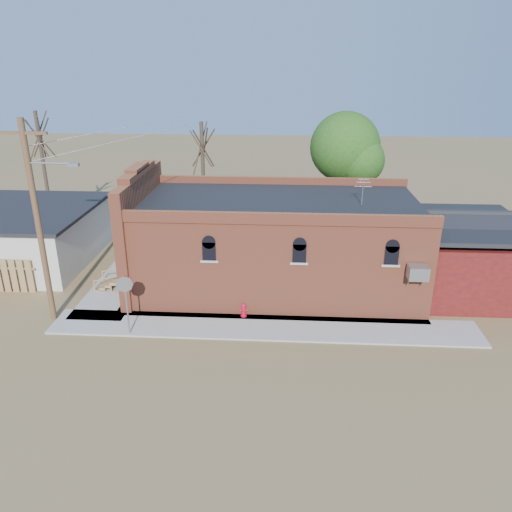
# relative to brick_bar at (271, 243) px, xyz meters

# --- Properties ---
(ground) EXTENTS (120.00, 120.00, 0.00)m
(ground) POSITION_rel_brick_bar_xyz_m (-1.64, -5.49, -2.34)
(ground) COLOR olive
(ground) RESTS_ON ground
(sidewalk_south) EXTENTS (19.00, 2.20, 0.08)m
(sidewalk_south) POSITION_rel_brick_bar_xyz_m (-0.14, -4.59, -2.30)
(sidewalk_south) COLOR #9E9991
(sidewalk_south) RESTS_ON ground
(sidewalk_west) EXTENTS (2.60, 10.00, 0.08)m
(sidewalk_west) POSITION_rel_brick_bar_xyz_m (-7.94, 0.51, -2.30)
(sidewalk_west) COLOR #9E9991
(sidewalk_west) RESTS_ON ground
(brick_bar) EXTENTS (16.40, 7.97, 6.30)m
(brick_bar) POSITION_rel_brick_bar_xyz_m (0.00, 0.00, 0.00)
(brick_bar) COLOR #AF5235
(brick_bar) RESTS_ON ground
(red_shed) EXTENTS (5.40, 6.40, 4.30)m
(red_shed) POSITION_rel_brick_bar_xyz_m (9.86, 0.01, -0.07)
(red_shed) COLOR #4F0D13
(red_shed) RESTS_ON ground
(utility_pole) EXTENTS (3.12, 0.26, 9.00)m
(utility_pole) POSITION_rel_brick_bar_xyz_m (-9.79, -4.29, 2.43)
(utility_pole) COLOR #4F351F
(utility_pole) RESTS_ON ground
(tree_bare_near) EXTENTS (2.80, 2.80, 7.65)m
(tree_bare_near) POSITION_rel_brick_bar_xyz_m (-4.64, 7.51, 3.62)
(tree_bare_near) COLOR #443427
(tree_bare_near) RESTS_ON ground
(tree_bare_far) EXTENTS (2.80, 2.80, 8.16)m
(tree_bare_far) POSITION_rel_brick_bar_xyz_m (-15.64, 8.51, 4.02)
(tree_bare_far) COLOR #443427
(tree_bare_far) RESTS_ON ground
(tree_leafy) EXTENTS (4.40, 4.40, 8.15)m
(tree_leafy) POSITION_rel_brick_bar_xyz_m (4.36, 8.01, 3.59)
(tree_leafy) COLOR #443427
(tree_leafy) RESTS_ON ground
(fire_hydrant) EXTENTS (0.38, 0.37, 0.66)m
(fire_hydrant) POSITION_rel_brick_bar_xyz_m (-1.11, -3.70, -1.93)
(fire_hydrant) COLOR red
(fire_hydrant) RESTS_ON sidewalk_south
(stop_sign) EXTENTS (0.72, 0.26, 2.70)m
(stop_sign) POSITION_rel_brick_bar_xyz_m (-5.93, -5.49, -0.18)
(stop_sign) COLOR gray
(stop_sign) RESTS_ON sidewalk_south
(trash_barrel) EXTENTS (0.64, 0.64, 0.79)m
(trash_barrel) POSITION_rel_brick_bar_xyz_m (-6.94, -0.72, -1.86)
(trash_barrel) COLOR navy
(trash_barrel) RESTS_ON sidewalk_west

